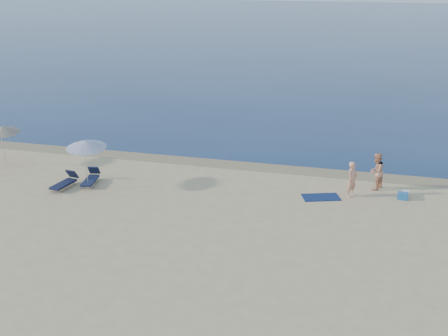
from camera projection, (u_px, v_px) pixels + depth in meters
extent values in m
cube|color=#0C224B|center=(347.00, 26.00, 103.97)|extent=(240.00, 160.00, 0.01)
cube|color=#847254|center=(267.00, 167.00, 30.58)|extent=(240.00, 1.60, 0.00)
imported|color=tan|center=(352.00, 179.00, 26.43)|extent=(0.68, 0.75, 1.73)
imported|color=tan|center=(376.00, 171.00, 27.30)|extent=(0.99, 1.10, 1.85)
cube|color=#0E1C46|center=(321.00, 197.00, 26.58)|extent=(1.95, 1.48, 0.03)
cube|color=white|center=(405.00, 193.00, 26.71)|extent=(0.35, 0.30, 0.28)
cube|color=#1D5BA0|center=(403.00, 196.00, 26.34)|extent=(0.51, 0.39, 0.33)
cylinder|color=silver|center=(86.00, 168.00, 27.30)|extent=(0.10, 0.25, 2.28)
cone|color=white|center=(86.00, 144.00, 27.11)|extent=(2.38, 2.39, 0.53)
sphere|color=silver|center=(86.00, 140.00, 27.04)|extent=(0.07, 0.07, 0.07)
cylinder|color=silver|center=(3.00, 149.00, 30.47)|extent=(0.14, 0.25, 2.08)
cone|color=beige|center=(3.00, 129.00, 30.32)|extent=(2.30, 2.32, 0.51)
sphere|color=silver|center=(3.00, 126.00, 30.25)|extent=(0.06, 0.06, 0.06)
cube|color=#161E3D|center=(90.00, 181.00, 28.09)|extent=(0.81, 1.57, 0.10)
cube|color=#161E3D|center=(94.00, 170.00, 28.70)|extent=(0.60, 0.46, 0.48)
cylinder|color=#A5A5AD|center=(95.00, 183.00, 28.11)|extent=(0.03, 0.03, 0.22)
cube|color=#121732|center=(63.00, 184.00, 27.61)|extent=(0.75, 1.57, 0.10)
cube|color=#121732|center=(72.00, 174.00, 28.17)|extent=(0.60, 0.44, 0.49)
cylinder|color=#A5A5AD|center=(67.00, 187.00, 27.57)|extent=(0.03, 0.03, 0.22)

